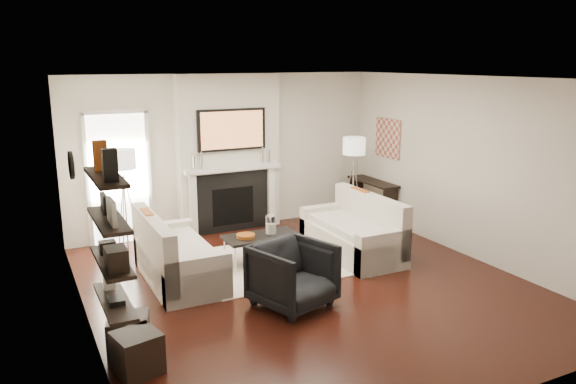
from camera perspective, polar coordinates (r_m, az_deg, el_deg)
name	(u,v)px	position (r m, az deg, el deg)	size (l,w,h in m)	color
room_envelope	(309,186)	(7.14, 2.15, 0.58)	(6.00, 6.00, 6.00)	black
chimney_breast	(229,154)	(9.71, -6.02, 3.90)	(1.80, 0.25, 2.70)	silver
fireplace_surround	(233,202)	(9.76, -5.62, -1.03)	(1.30, 0.02, 1.04)	black
firebox	(233,206)	(9.77, -5.60, -1.43)	(0.75, 0.02, 0.65)	black
mantel_pilaster_l	(193,205)	(9.50, -9.61, -1.36)	(0.12, 0.08, 1.10)	white
mantel_pilaster_r	(271,196)	(10.00, -1.71, -0.45)	(0.12, 0.08, 1.10)	white
mantel_shelf	(233,169)	(9.58, -5.59, 2.38)	(1.70, 0.18, 0.07)	white
tv_body	(232,130)	(9.51, -5.74, 6.32)	(1.20, 0.06, 0.70)	black
tv_screen	(232,130)	(9.48, -5.67, 6.30)	(1.10, 0.01, 0.62)	#BF723F
candlestick_l_tall	(202,160)	(9.38, -8.78, 3.21)	(0.04, 0.04, 0.30)	silver
candlestick_l_short	(194,163)	(9.35, -9.53, 2.96)	(0.04, 0.04, 0.24)	silver
candlestick_r_tall	(262,155)	(9.77, -2.62, 3.74)	(0.04, 0.04, 0.30)	silver
candlestick_r_short	(269,157)	(9.82, -1.92, 3.62)	(0.04, 0.04, 0.24)	silver
hallway_panel	(119,179)	(9.40, -16.81, 1.23)	(0.90, 0.02, 2.10)	white
door_trim_l	(88,183)	(9.31, -19.69, 0.91)	(0.06, 0.06, 2.16)	white
door_trim_r	(149,177)	(9.47, -13.94, 1.49)	(0.06, 0.06, 2.16)	white
door_trim_top	(114,112)	(9.23, -17.24, 7.78)	(1.02, 0.06, 0.06)	white
rug	(282,260)	(8.44, -0.66, -6.93)	(2.60, 2.00, 0.01)	beige
loveseat_left_base	(180,266)	(7.78, -10.95, -7.35)	(0.85, 1.80, 0.42)	beige
loveseat_left_back	(154,247)	(7.60, -13.49, -5.45)	(0.18, 1.80, 0.80)	beige
loveseat_left_arm_n	(198,280)	(7.02, -9.15, -8.80)	(0.85, 0.18, 0.60)	beige
loveseat_left_arm_s	(164,242)	(8.49, -12.47, -5.01)	(0.85, 0.18, 0.60)	beige
loveseat_left_cushion	(182,247)	(7.71, -10.67, -5.49)	(0.63, 1.44, 0.10)	beige
pillow_left_orange	(148,226)	(7.82, -14.08, -3.39)	(0.10, 0.42, 0.42)	#9B4513
pillow_left_charcoal	(158,239)	(7.26, -13.02, -4.70)	(0.10, 0.40, 0.40)	black
loveseat_right_base	(351,242)	(8.65, 6.45, -5.06)	(0.85, 1.80, 0.42)	beige
loveseat_right_back	(370,219)	(8.74, 8.35, -2.76)	(0.18, 1.80, 0.80)	beige
loveseat_right_arm_n	(383,252)	(8.00, 9.63, -6.04)	(0.85, 0.18, 0.60)	beige
loveseat_right_arm_s	(325,223)	(9.28, 3.75, -3.15)	(0.85, 0.18, 0.60)	beige
loveseat_right_cushion	(349,226)	(8.55, 6.21, -3.45)	(0.63, 1.44, 0.10)	beige
pillow_right_orange	(360,202)	(8.93, 7.30, -1.03)	(0.10, 0.42, 0.42)	#9B4513
pillow_right_charcoal	(382,212)	(8.45, 9.55, -1.99)	(0.10, 0.40, 0.40)	black
coffee_table	(262,236)	(8.25, -2.70, -4.53)	(1.10, 0.55, 0.04)	black
coffee_leg_nw	(235,260)	(7.94, -5.36, -6.88)	(0.02, 0.02, 0.38)	silver
coffee_leg_ne	(299,249)	(8.33, 1.10, -5.85)	(0.02, 0.02, 0.38)	silver
coffee_leg_sw	(225,251)	(8.33, -6.46, -5.94)	(0.02, 0.02, 0.38)	silver
coffee_leg_se	(286,241)	(8.70, -0.25, -5.01)	(0.02, 0.02, 0.38)	silver
hurricane_glass	(271,225)	(8.26, -1.76, -3.33)	(0.15, 0.15, 0.27)	white
hurricane_candle	(271,229)	(8.28, -1.76, -3.77)	(0.11, 0.11, 0.17)	white
copper_bowl	(246,236)	(8.14, -4.32, -4.46)	(0.27, 0.27, 0.05)	orange
armchair	(293,272)	(6.81, 0.50, -8.14)	(0.84, 0.79, 0.86)	black
lamp_left_post	(126,213)	(9.08, -16.14, -2.06)	(0.02, 0.02, 1.20)	silver
lamp_left_shade	(122,159)	(8.90, -16.49, 3.23)	(0.40, 0.40, 0.30)	white
lamp_left_leg_a	(133,212)	(9.10, -15.46, -1.99)	(0.02, 0.02, 1.25)	silver
lamp_left_leg_b	(121,212)	(9.16, -16.59, -1.95)	(0.02, 0.02, 1.25)	silver
lamp_left_leg_c	(123,215)	(8.98, -16.37, -2.24)	(0.02, 0.02, 1.25)	silver
lamp_right_post	(353,193)	(10.10, 6.61, -0.10)	(0.02, 0.02, 1.20)	silver
lamp_right_shade	(354,146)	(9.94, 6.74, 4.67)	(0.40, 0.40, 0.30)	white
lamp_right_leg_a	(358,192)	(10.16, 7.13, -0.04)	(0.02, 0.02, 1.25)	silver
lamp_right_leg_b	(347,192)	(10.15, 6.05, -0.02)	(0.02, 0.02, 1.25)	silver
lamp_right_leg_c	(353,194)	(9.99, 6.64, -0.25)	(0.02, 0.02, 1.25)	silver
console_top	(373,182)	(10.46, 8.63, 1.03)	(0.35, 1.20, 0.04)	black
console_leg_n	(390,208)	(10.12, 10.34, -1.64)	(0.30, 0.04, 0.71)	black
console_leg_s	(356,195)	(10.99, 6.92, -0.33)	(0.30, 0.04, 0.71)	black
wall_art	(388,138)	(10.27, 10.12, 5.40)	(0.03, 0.70, 0.70)	#B9735C
shelf_bottom	(115,302)	(5.62, -17.18, -10.60)	(0.25, 1.00, 0.04)	black
shelf_lower	(112,262)	(5.47, -17.46, -6.76)	(0.25, 1.00, 0.04)	black
shelf_upper	(109,220)	(5.35, -17.75, -2.73)	(0.25, 1.00, 0.04)	black
shelf_top	(105,177)	(5.26, -18.06, 1.47)	(0.25, 1.00, 0.04)	black
decor_magfile_a	(110,165)	(4.93, -17.64, 2.62)	(0.12, 0.10, 0.28)	black
decor_magfile_b	(100,156)	(5.45, -18.53, 3.50)	(0.12, 0.10, 0.28)	#9B4513
decor_frame_a	(112,212)	(5.12, -17.48, -1.94)	(0.04, 0.30, 0.22)	white
decor_frame_b	(104,203)	(5.53, -18.18, -1.10)	(0.04, 0.22, 0.18)	black
decor_wine_rack	(116,259)	(5.17, -17.04, -6.51)	(0.18, 0.25, 0.20)	black
decor_box_small	(107,247)	(5.64, -17.87, -5.34)	(0.15, 0.12, 0.12)	black
decor_books	(116,300)	(5.54, -17.08, -10.47)	(0.14, 0.20, 0.05)	black
decor_box_tall	(109,280)	(5.85, -17.75, -8.53)	(0.10, 0.10, 0.18)	white
clock_rim	(71,165)	(7.14, -21.17, 2.55)	(0.34, 0.34, 0.04)	black
clock_face	(73,165)	(7.14, -20.98, 2.57)	(0.29, 0.29, 0.01)	white
ottoman_near	(129,335)	(6.09, -15.85, -13.79)	(0.40, 0.40, 0.40)	black
ottoman_far	(137,353)	(5.74, -15.07, -15.48)	(0.40, 0.40, 0.40)	black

